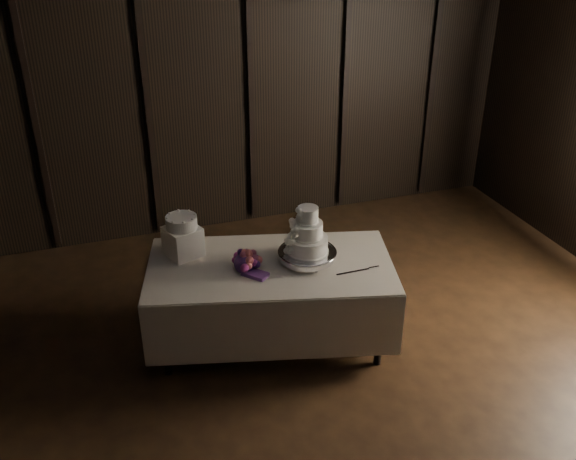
{
  "coord_description": "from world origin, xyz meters",
  "views": [
    {
      "loc": [
        -1.77,
        -3.06,
        3.44
      ],
      "look_at": [
        -0.34,
        1.21,
        1.05
      ],
      "focal_mm": 40.0,
      "sensor_mm": 36.0,
      "label": 1
    }
  ],
  "objects": [
    {
      "name": "cake_knife",
      "position": [
        0.09,
        0.88,
        0.77
      ],
      "size": [
        0.37,
        0.03,
        0.01
      ],
      "primitive_type": "cube",
      "rotation": [
        0.0,
        0.0,
        0.01
      ],
      "color": "silver",
      "rests_on": "display_table"
    },
    {
      "name": "cake_stand",
      "position": [
        -0.19,
        1.17,
        0.81
      ],
      "size": [
        0.49,
        0.49,
        0.09
      ],
      "primitive_type": "cylinder",
      "rotation": [
        0.0,
        0.0,
        -0.02
      ],
      "color": "silver",
      "rests_on": "display_table"
    },
    {
      "name": "box_pedestal",
      "position": [
        -1.12,
        1.59,
        0.89
      ],
      "size": [
        0.33,
        0.33,
        0.25
      ],
      "primitive_type": "cube",
      "rotation": [
        0.0,
        0.0,
        0.36
      ],
      "color": "white",
      "rests_on": "display_table"
    },
    {
      "name": "room",
      "position": [
        0.0,
        0.0,
        1.5
      ],
      "size": [
        6.08,
        7.08,
        3.08
      ],
      "color": "black",
      "rests_on": "ground"
    },
    {
      "name": "display_table",
      "position": [
        -0.49,
        1.21,
        0.42
      ],
      "size": [
        2.19,
        1.5,
        0.76
      ],
      "rotation": [
        0.0,
        0.0,
        -0.25
      ],
      "color": "beige",
      "rests_on": "ground"
    },
    {
      "name": "wedding_cake",
      "position": [
        -0.22,
        1.15,
        1.01
      ],
      "size": [
        0.37,
        0.33,
        0.4
      ],
      "rotation": [
        0.0,
        0.0,
        0.14
      ],
      "color": "white",
      "rests_on": "cake_stand"
    },
    {
      "name": "bouquet",
      "position": [
        -0.7,
        1.2,
        0.83
      ],
      "size": [
        0.52,
        0.51,
        0.2
      ],
      "primitive_type": null,
      "rotation": [
        0.0,
        0.0,
        -0.84
      ],
      "color": "#B64864",
      "rests_on": "display_table"
    },
    {
      "name": "small_cake",
      "position": [
        -1.12,
        1.59,
        1.06
      ],
      "size": [
        0.31,
        0.31,
        0.1
      ],
      "primitive_type": "cylinder",
      "rotation": [
        0.0,
        0.0,
        0.26
      ],
      "color": "white",
      "rests_on": "box_pedestal"
    }
  ]
}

